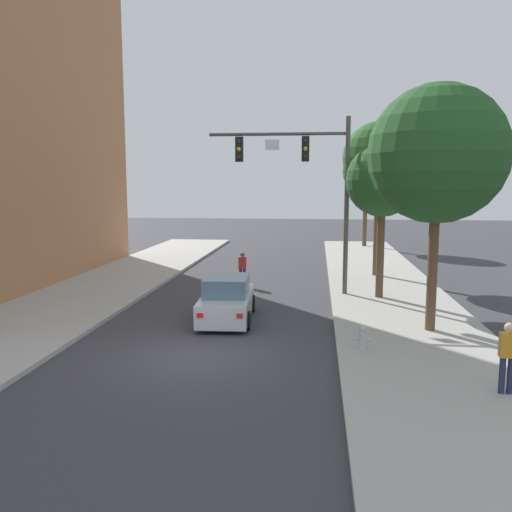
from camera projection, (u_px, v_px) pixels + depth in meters
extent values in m
plane|color=#38383D|center=(196.00, 356.00, 15.20)|extent=(120.00, 120.00, 0.00)
cube|color=#A8A59E|center=(431.00, 362.00, 14.45)|extent=(5.00, 60.00, 0.15)
cylinder|color=#514C47|center=(347.00, 207.00, 22.64)|extent=(0.20, 0.20, 7.50)
cylinder|color=#514C47|center=(278.00, 134.00, 22.56)|extent=(5.88, 0.14, 0.14)
cube|color=black|center=(305.00, 149.00, 22.51)|extent=(0.32, 0.28, 1.05)
sphere|color=#2D2823|center=(306.00, 141.00, 22.32)|extent=(0.18, 0.18, 0.18)
sphere|color=yellow|center=(305.00, 149.00, 22.37)|extent=(0.18, 0.18, 0.18)
sphere|color=#2D2823|center=(305.00, 157.00, 22.41)|extent=(0.18, 0.18, 0.18)
cube|color=black|center=(239.00, 149.00, 22.83)|extent=(0.32, 0.28, 1.05)
sphere|color=#2D2823|center=(239.00, 141.00, 22.64)|extent=(0.18, 0.18, 0.18)
sphere|color=yellow|center=(239.00, 149.00, 22.69)|extent=(0.18, 0.18, 0.18)
sphere|color=#2D2823|center=(239.00, 157.00, 22.73)|extent=(0.18, 0.18, 0.18)
cube|color=white|center=(272.00, 145.00, 22.63)|extent=(0.60, 0.03, 0.44)
cube|color=#B7B7BC|center=(227.00, 304.00, 19.19)|extent=(1.93, 4.29, 0.80)
cube|color=slate|center=(226.00, 286.00, 18.95)|extent=(1.61, 2.08, 0.64)
cylinder|color=black|center=(210.00, 303.00, 20.56)|extent=(0.26, 0.65, 0.64)
cylinder|color=black|center=(252.00, 303.00, 20.47)|extent=(0.26, 0.65, 0.64)
cylinder|color=black|center=(199.00, 320.00, 17.99)|extent=(0.26, 0.65, 0.64)
cylinder|color=black|center=(247.00, 320.00, 17.89)|extent=(0.26, 0.65, 0.64)
cube|color=red|center=(200.00, 315.00, 17.12)|extent=(0.20, 0.05, 0.14)
cube|color=red|center=(239.00, 316.00, 17.05)|extent=(0.20, 0.05, 0.14)
cylinder|color=#232847|center=(241.00, 277.00, 25.54)|extent=(0.14, 0.14, 0.85)
cylinder|color=#232847|center=(244.00, 277.00, 25.52)|extent=(0.14, 0.14, 0.85)
cube|color=#B72D2D|center=(242.00, 263.00, 25.44)|extent=(0.36, 0.22, 0.56)
sphere|color=brown|center=(242.00, 254.00, 25.38)|extent=(0.22, 0.22, 0.22)
cylinder|color=#232847|center=(502.00, 375.00, 12.08)|extent=(0.14, 0.14, 0.85)
cylinder|color=#232847|center=(510.00, 375.00, 12.06)|extent=(0.14, 0.14, 0.85)
cube|color=orange|center=(508.00, 345.00, 11.97)|extent=(0.36, 0.22, 0.56)
sphere|color=beige|center=(509.00, 328.00, 11.92)|extent=(0.22, 0.22, 0.22)
cylinder|color=#B2B2B7|center=(362.00, 340.00, 15.29)|extent=(0.24, 0.24, 0.55)
sphere|color=#B2B2B7|center=(363.00, 329.00, 15.24)|extent=(0.22, 0.22, 0.22)
cylinder|color=#B2B2B7|center=(356.00, 339.00, 15.30)|extent=(0.12, 0.09, 0.09)
cylinder|color=#B2B2B7|center=(369.00, 339.00, 15.26)|extent=(0.12, 0.09, 0.09)
cylinder|color=brown|center=(432.00, 269.00, 17.13)|extent=(0.32, 0.32, 4.01)
sphere|color=#235123|center=(438.00, 154.00, 16.64)|extent=(4.35, 4.35, 4.35)
cylinder|color=brown|center=(380.00, 253.00, 22.20)|extent=(0.32, 0.32, 3.74)
sphere|color=#235123|center=(383.00, 180.00, 21.80)|extent=(2.98, 2.98, 2.98)
cylinder|color=brown|center=(377.00, 231.00, 27.50)|extent=(0.32, 0.32, 4.65)
sphere|color=#2D6028|center=(379.00, 158.00, 27.01)|extent=(3.66, 3.66, 3.66)
cylinder|color=brown|center=(365.00, 217.00, 40.55)|extent=(0.32, 0.32, 4.35)
sphere|color=#2D6028|center=(366.00, 171.00, 40.08)|extent=(3.55, 3.55, 3.55)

